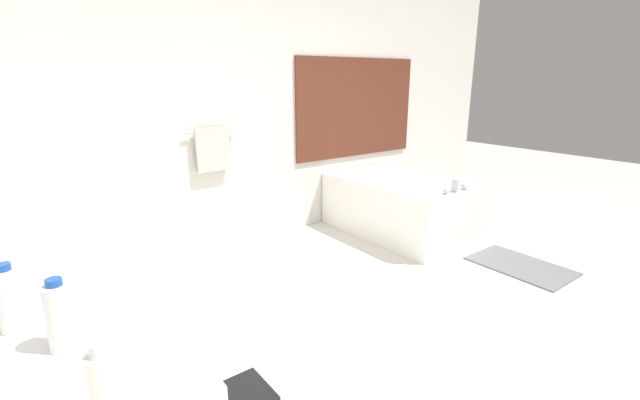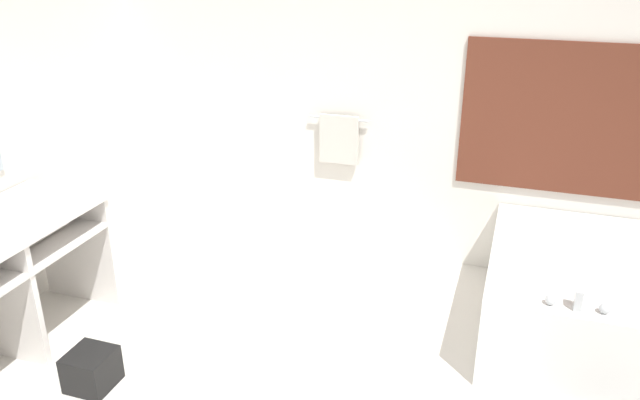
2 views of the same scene
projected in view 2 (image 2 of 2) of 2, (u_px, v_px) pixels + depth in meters
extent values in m
cube|color=white|center=(379.00, 95.00, 4.86)|extent=(7.40, 0.06, 2.70)
cube|color=brown|center=(584.00, 121.00, 4.41)|extent=(1.70, 0.02, 1.10)
cylinder|color=silver|center=(340.00, 119.00, 4.96)|extent=(0.50, 0.02, 0.02)
cube|color=beige|center=(339.00, 140.00, 5.02)|extent=(0.32, 0.04, 0.40)
cylinder|color=white|center=(13.00, 223.00, 3.88)|extent=(0.40, 0.40, 0.11)
cube|color=white|center=(77.00, 247.00, 4.49)|extent=(0.62, 0.04, 0.85)
cylinder|color=beige|center=(40.00, 230.00, 4.04)|extent=(0.13, 0.42, 0.13)
cube|color=white|center=(565.00, 295.00, 4.14)|extent=(1.01, 1.51, 0.58)
ellipsoid|color=white|center=(568.00, 276.00, 4.08)|extent=(0.72, 1.09, 0.30)
cube|color=silver|center=(578.00, 299.00, 3.43)|extent=(0.04, 0.07, 0.12)
sphere|color=silver|center=(551.00, 300.00, 3.48)|extent=(0.06, 0.06, 0.06)
sphere|color=silver|center=(605.00, 309.00, 3.40)|extent=(0.06, 0.06, 0.06)
cube|color=black|center=(92.00, 369.00, 3.70)|extent=(0.26, 0.26, 0.23)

